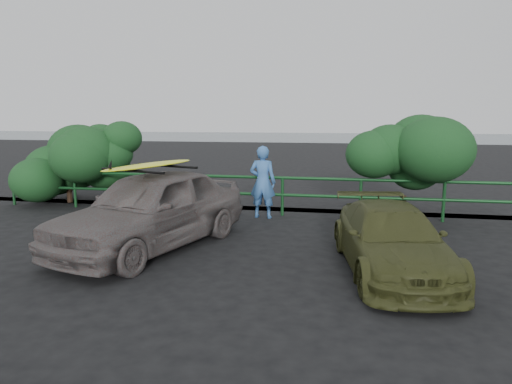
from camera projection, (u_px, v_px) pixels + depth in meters
ground at (180, 277)px, 7.37m from camera, size 80.00×80.00×0.00m
ocean at (326, 135)px, 65.52m from camera, size 200.00×200.00×0.00m
guardrail at (245, 195)px, 12.13m from camera, size 14.00×0.08×1.04m
shrub_left at (87, 167)px, 13.31m from camera, size 3.20×2.40×2.26m
shrub_right at (442, 169)px, 11.56m from camera, size 3.20×2.40×2.54m
sedan at (152, 209)px, 8.95m from camera, size 3.12×4.92×1.56m
olive_vehicle at (391, 239)px, 7.58m from camera, size 2.10×3.98×1.10m
man at (263, 182)px, 11.63m from camera, size 0.71×0.50×1.85m
roof_rack at (150, 168)px, 8.82m from camera, size 1.74×1.45×0.05m
surfboard at (150, 165)px, 8.81m from camera, size 1.22×2.52×0.07m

